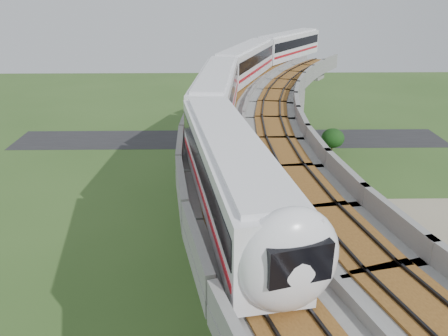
% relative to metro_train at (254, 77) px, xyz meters
% --- Properties ---
extents(ground, '(160.00, 160.00, 0.00)m').
position_rel_metro_train_xyz_m(ground, '(-1.53, -11.84, -12.31)').
color(ground, '#345321').
rests_on(ground, ground).
extents(dirt_lot, '(18.00, 26.00, 0.04)m').
position_rel_metro_train_xyz_m(dirt_lot, '(12.47, -13.84, -12.29)').
color(dirt_lot, gray).
rests_on(dirt_lot, ground).
extents(asphalt_road, '(60.00, 8.00, 0.03)m').
position_rel_metro_train_xyz_m(asphalt_road, '(-1.53, 18.16, -12.29)').
color(asphalt_road, '#232326').
rests_on(asphalt_road, ground).
extents(viaduct, '(19.58, 73.98, 11.40)m').
position_rel_metro_train_xyz_m(viaduct, '(2.31, -11.84, -3.26)').
color(viaduct, '#99968E').
rests_on(viaduct, ground).
extents(metro_train, '(17.54, 60.07, 3.64)m').
position_rel_metro_train_xyz_m(metro_train, '(0.00, 0.00, 0.00)').
color(metro_train, white).
rests_on(metro_train, ground).
extents(fence, '(3.87, 38.73, 1.50)m').
position_rel_metro_train_xyz_m(fence, '(8.22, -11.84, -11.56)').
color(fence, '#2D382D').
rests_on(fence, ground).
extents(tree_0, '(2.86, 2.86, 3.52)m').
position_rel_metro_train_xyz_m(tree_0, '(11.16, 11.66, -10.01)').
color(tree_0, '#382314').
rests_on(tree_0, ground).
extents(tree_1, '(2.15, 2.15, 3.13)m').
position_rel_metro_train_xyz_m(tree_1, '(6.41, 3.26, -10.10)').
color(tree_1, '#382314').
rests_on(tree_1, ground).
extents(tree_2, '(2.91, 2.91, 3.42)m').
position_rel_metro_train_xyz_m(tree_2, '(4.91, -8.75, -10.13)').
color(tree_2, '#382314').
rests_on(tree_2, ground).
extents(tree_3, '(3.03, 3.03, 3.99)m').
position_rel_metro_train_xyz_m(tree_3, '(5.49, -16.67, -9.62)').
color(tree_3, '#382314').
rests_on(tree_3, ground).
extents(car_red, '(3.44, 1.83, 1.08)m').
position_rel_metro_train_xyz_m(car_red, '(12.70, -11.29, -11.73)').
color(car_red, red).
rests_on(car_red, dirt_lot).
extents(car_dark, '(4.54, 2.76, 1.23)m').
position_rel_metro_train_xyz_m(car_dark, '(8.62, -7.34, -11.65)').
color(car_dark, black).
rests_on(car_dark, dirt_lot).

